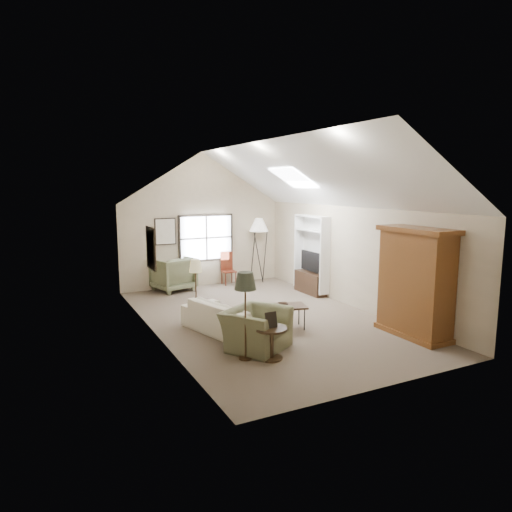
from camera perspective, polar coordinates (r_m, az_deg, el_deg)
name	(u,v)px	position (r m, az deg, el deg)	size (l,w,h in m)	color
room_shell	(264,177)	(10.12, 1.03, 9.84)	(5.01, 8.01, 4.00)	brown
window	(206,238)	(13.88, -6.24, 2.27)	(1.72, 0.08, 1.42)	black
skylight	(294,177)	(11.55, 4.73, 9.76)	(0.80, 1.20, 0.52)	white
wall_art	(159,239)	(11.34, -12.08, 2.05)	(1.97, 3.71, 0.88)	black
armoire	(415,283)	(9.70, 19.31, -3.15)	(0.60, 1.50, 2.20)	brown
tv_alcove	(311,253)	(12.83, 6.95, 0.36)	(0.32, 1.30, 2.10)	white
media_console	(310,283)	(12.98, 6.81, -3.35)	(0.34, 1.18, 0.60)	#382316
tv_panel	(311,261)	(12.86, 6.86, -0.65)	(0.05, 0.90, 0.55)	black
sofa	(230,318)	(9.47, -3.33, -7.74)	(2.28, 0.89, 0.67)	beige
armchair_near	(256,329)	(8.63, 0.03, -9.11)	(1.15, 1.01, 0.75)	#70714F
armchair_far	(173,274)	(13.43, -10.37, -2.20)	(1.05, 1.08, 0.98)	#636A4A
coffee_table	(283,317)	(9.81, 3.36, -7.63)	(0.98, 0.54, 0.50)	#382717
bowl	(283,304)	(9.74, 3.37, -6.06)	(0.24, 0.24, 0.06)	#351F15
side_table	(271,343)	(8.16, 1.88, -10.85)	(0.57, 0.57, 0.57)	#322314
side_chair	(229,268)	(14.01, -3.43, -1.55)	(0.39, 0.39, 1.00)	brown
tripod_lamp	(259,249)	(14.36, 0.36, 0.82)	(0.59, 0.59, 2.04)	silver
dark_lamp	(245,315)	(8.00, -1.33, -7.42)	(0.38, 0.38, 1.59)	black
tan_lamp	(196,289)	(10.35, -7.52, -4.17)	(0.29, 0.29, 1.43)	tan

